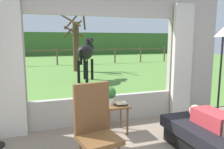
# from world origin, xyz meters

# --- Properties ---
(back_wall_with_window) EXTENTS (5.20, 0.12, 2.55)m
(back_wall_with_window) POSITION_xyz_m (0.00, 2.26, 1.25)
(back_wall_with_window) COLOR #ADA599
(back_wall_with_window) RESTS_ON ground_plane
(curtain_panel_left) EXTENTS (0.44, 0.10, 2.40)m
(curtain_panel_left) POSITION_xyz_m (-1.69, 2.12, 1.20)
(curtain_panel_left) COLOR beige
(curtain_panel_left) RESTS_ON ground_plane
(curtain_panel_right) EXTENTS (0.44, 0.10, 2.40)m
(curtain_panel_right) POSITION_xyz_m (1.69, 2.12, 1.20)
(curtain_panel_right) COLOR beige
(curtain_panel_right) RESTS_ON ground_plane
(outdoor_pasture_lawn) EXTENTS (36.00, 21.68, 0.02)m
(outdoor_pasture_lawn) POSITION_xyz_m (0.00, 13.16, 0.01)
(outdoor_pasture_lawn) COLOR #568438
(outdoor_pasture_lawn) RESTS_ON ground_plane
(distant_hill_ridge) EXTENTS (36.00, 2.00, 2.40)m
(distant_hill_ridge) POSITION_xyz_m (0.00, 23.00, 1.20)
(distant_hill_ridge) COLOR #3D652D
(distant_hill_ridge) RESTS_ON ground_plane
(recliner_sofa) EXTENTS (0.92, 1.71, 0.42)m
(recliner_sofa) POSITION_xyz_m (1.13, 0.39, 0.22)
(recliner_sofa) COLOR black
(recliner_sofa) RESTS_ON ground_plane
(reclining_person) EXTENTS (0.35, 1.43, 0.22)m
(reclining_person) POSITION_xyz_m (1.13, 0.34, 0.52)
(reclining_person) COLOR #B23338
(reclining_person) RESTS_ON recliner_sofa
(rocking_chair) EXTENTS (0.57, 0.75, 1.12)m
(rocking_chair) POSITION_xyz_m (-0.59, 0.70, 0.55)
(rocking_chair) COLOR brown
(rocking_chair) RESTS_ON ground_plane
(side_table) EXTENTS (0.44, 0.44, 0.52)m
(side_table) POSITION_xyz_m (0.03, 1.70, 0.43)
(side_table) COLOR brown
(side_table) RESTS_ON ground_plane
(potted_plant) EXTENTS (0.22, 0.22, 0.32)m
(potted_plant) POSITION_xyz_m (-0.05, 1.76, 0.70)
(potted_plant) COLOR silver
(potted_plant) RESTS_ON side_table
(book_stack) EXTENTS (0.21, 0.16, 0.05)m
(book_stack) POSITION_xyz_m (0.11, 1.65, 0.54)
(book_stack) COLOR black
(book_stack) RESTS_ON side_table
(floor_lamp_right) EXTENTS (0.32, 0.32, 1.89)m
(floor_lamp_right) POSITION_xyz_m (1.98, 1.34, 1.53)
(floor_lamp_right) COLOR black
(floor_lamp_right) RESTS_ON ground_plane
(horse) EXTENTS (1.16, 1.76, 1.73)m
(horse) POSITION_xyz_m (0.60, 6.83, 1.16)
(horse) COLOR black
(horse) RESTS_ON outdoor_pasture_lawn
(pasture_tree) EXTENTS (1.50, 1.51, 3.30)m
(pasture_tree) POSITION_xyz_m (0.69, 9.72, 1.49)
(pasture_tree) COLOR #4C3823
(pasture_tree) RESTS_ON outdoor_pasture_lawn
(pasture_fence_line) EXTENTS (16.10, 0.10, 1.10)m
(pasture_fence_line) POSITION_xyz_m (0.00, 13.04, 0.74)
(pasture_fence_line) COLOR brown
(pasture_fence_line) RESTS_ON outdoor_pasture_lawn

